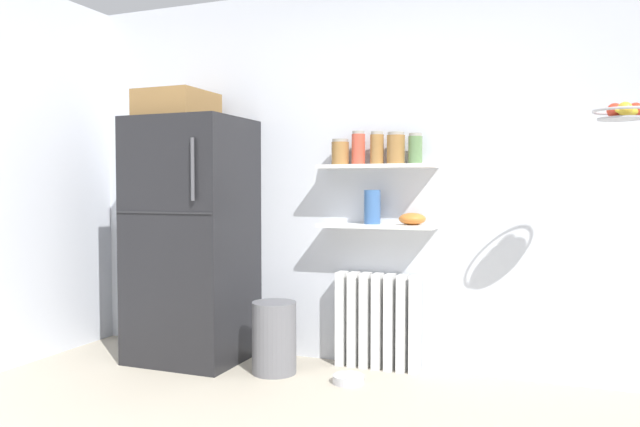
# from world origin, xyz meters

# --- Properties ---
(back_wall) EXTENTS (7.04, 0.10, 2.60)m
(back_wall) POSITION_xyz_m (0.00, 2.05, 1.30)
(back_wall) COLOR silver
(back_wall) RESTS_ON ground_plane
(refrigerator) EXTENTS (0.76, 0.70, 1.89)m
(refrigerator) POSITION_xyz_m (-1.21, 1.67, 0.89)
(refrigerator) COLOR black
(refrigerator) RESTS_ON ground_plane
(radiator) EXTENTS (0.57, 0.12, 0.64)m
(radiator) POSITION_xyz_m (0.08, 1.92, 0.32)
(radiator) COLOR white
(radiator) RESTS_ON ground_plane
(wall_shelf_lower) EXTENTS (0.78, 0.22, 0.02)m
(wall_shelf_lower) POSITION_xyz_m (0.08, 1.89, 0.96)
(wall_shelf_lower) COLOR white
(wall_shelf_upper) EXTENTS (0.78, 0.22, 0.02)m
(wall_shelf_upper) POSITION_xyz_m (0.08, 1.89, 1.36)
(wall_shelf_upper) COLOR white
(storage_jar_0) EXTENTS (0.12, 0.12, 0.17)m
(storage_jar_0) POSITION_xyz_m (-0.18, 1.89, 1.45)
(storage_jar_0) COLOR olive
(storage_jar_0) RESTS_ON wall_shelf_upper
(storage_jar_1) EXTENTS (0.09, 0.09, 0.22)m
(storage_jar_1) POSITION_xyz_m (-0.05, 1.89, 1.48)
(storage_jar_1) COLOR #C64C38
(storage_jar_1) RESTS_ON wall_shelf_upper
(storage_jar_2) EXTENTS (0.09, 0.09, 0.21)m
(storage_jar_2) POSITION_xyz_m (0.08, 1.89, 1.47)
(storage_jar_2) COLOR olive
(storage_jar_2) RESTS_ON wall_shelf_upper
(storage_jar_3) EXTENTS (0.12, 0.12, 0.21)m
(storage_jar_3) POSITION_xyz_m (0.21, 1.89, 1.47)
(storage_jar_3) COLOR olive
(storage_jar_3) RESTS_ON wall_shelf_upper
(storage_jar_4) EXTENTS (0.09, 0.09, 0.20)m
(storage_jar_4) POSITION_xyz_m (0.33, 1.89, 1.46)
(storage_jar_4) COLOR #5B7F4C
(storage_jar_4) RESTS_ON wall_shelf_upper
(vase) EXTENTS (0.11, 0.11, 0.23)m
(vase) POSITION_xyz_m (0.05, 1.89, 1.09)
(vase) COLOR #38609E
(vase) RESTS_ON wall_shelf_lower
(shelf_bowl) EXTENTS (0.17, 0.17, 0.08)m
(shelf_bowl) POSITION_xyz_m (0.32, 1.89, 1.01)
(shelf_bowl) COLOR orange
(shelf_bowl) RESTS_ON wall_shelf_lower
(trash_bin) EXTENTS (0.29, 0.29, 0.47)m
(trash_bin) POSITION_xyz_m (-0.52, 1.57, 0.23)
(trash_bin) COLOR slate
(trash_bin) RESTS_ON ground_plane
(pet_food_bowl) EXTENTS (0.20, 0.20, 0.05)m
(pet_food_bowl) POSITION_xyz_m (0.00, 1.55, 0.03)
(pet_food_bowl) COLOR #B7B7BC
(pet_food_bowl) RESTS_ON ground_plane
(hanging_fruit_basket) EXTENTS (0.28, 0.28, 0.09)m
(hanging_fruit_basket) POSITION_xyz_m (1.49, 1.46, 1.60)
(hanging_fruit_basket) COLOR #B2B2B7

